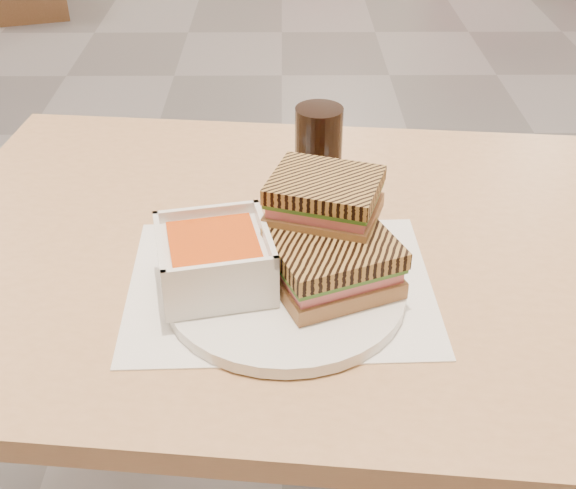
{
  "coord_description": "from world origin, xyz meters",
  "views": [
    {
      "loc": [
        0.01,
        -2.67,
        1.27
      ],
      "look_at": [
        0.01,
        -2.0,
        0.82
      ],
      "focal_mm": 46.35,
      "sensor_mm": 36.0,
      "label": 1
    }
  ],
  "objects_px": {
    "soup_bowl": "(215,261)",
    "panini_lower": "(333,263)",
    "main_table": "(382,317)",
    "plate": "(286,291)",
    "cola_glass": "(318,155)"
  },
  "relations": [
    {
      "from": "plate",
      "to": "panini_lower",
      "type": "height_order",
      "value": "panini_lower"
    },
    {
      "from": "plate",
      "to": "cola_glass",
      "type": "xyz_separation_m",
      "value": [
        0.04,
        0.22,
        0.06
      ]
    },
    {
      "from": "main_table",
      "to": "panini_lower",
      "type": "bearing_deg",
      "value": -126.93
    },
    {
      "from": "panini_lower",
      "to": "soup_bowl",
      "type": "bearing_deg",
      "value": 177.3
    },
    {
      "from": "main_table",
      "to": "cola_glass",
      "type": "bearing_deg",
      "value": 125.58
    },
    {
      "from": "panini_lower",
      "to": "cola_glass",
      "type": "bearing_deg",
      "value": 92.18
    },
    {
      "from": "soup_bowl",
      "to": "panini_lower",
      "type": "relative_size",
      "value": 0.89
    },
    {
      "from": "plate",
      "to": "panini_lower",
      "type": "bearing_deg",
      "value": 0.68
    },
    {
      "from": "cola_glass",
      "to": "main_table",
      "type": "bearing_deg",
      "value": -54.42
    },
    {
      "from": "main_table",
      "to": "plate",
      "type": "xyz_separation_m",
      "value": [
        -0.13,
        -0.1,
        0.12
      ]
    },
    {
      "from": "soup_bowl",
      "to": "panini_lower",
      "type": "height_order",
      "value": "soup_bowl"
    },
    {
      "from": "plate",
      "to": "cola_glass",
      "type": "distance_m",
      "value": 0.23
    },
    {
      "from": "main_table",
      "to": "soup_bowl",
      "type": "height_order",
      "value": "soup_bowl"
    },
    {
      "from": "plate",
      "to": "main_table",
      "type": "bearing_deg",
      "value": 38.29
    },
    {
      "from": "soup_bowl",
      "to": "cola_glass",
      "type": "distance_m",
      "value": 0.25
    }
  ]
}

